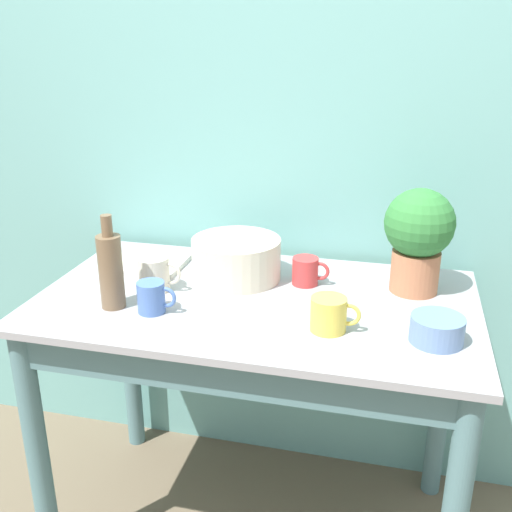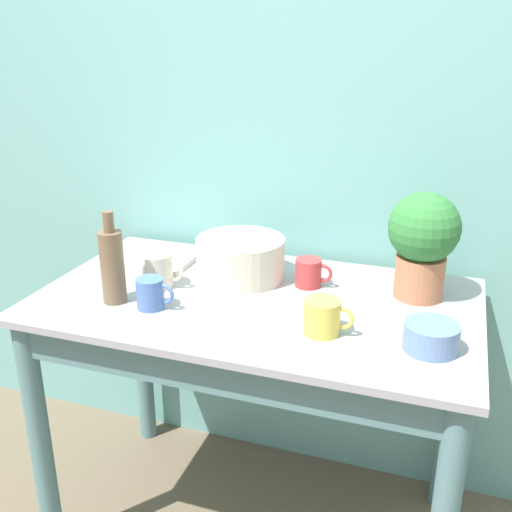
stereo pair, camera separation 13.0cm
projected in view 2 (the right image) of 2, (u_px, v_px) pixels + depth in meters
The scene contains 11 objects.
wall_back at pixel (298, 122), 1.82m from camera, with size 6.00×0.05×2.40m.
counter_table at pixel (253, 354), 1.65m from camera, with size 1.18×0.68×0.78m.
potted_plant at pixel (423, 239), 1.57m from camera, with size 0.19×0.19×0.29m.
bowl_wash_large at pixel (241, 258), 1.73m from camera, with size 0.26×0.26×0.12m.
bottle_tall at pixel (112, 265), 1.56m from camera, with size 0.06×0.06×0.25m.
mug_red at pixel (309, 273), 1.68m from camera, with size 0.11×0.07×0.08m.
mug_yellow at pixel (323, 317), 1.41m from camera, with size 0.12×0.09×0.08m.
mug_blue at pixel (151, 293), 1.54m from camera, with size 0.10×0.07×0.08m.
mug_cream at pixel (158, 270), 1.67m from camera, with size 0.12×0.09×0.10m.
bowl_small_blue at pixel (431, 337), 1.34m from camera, with size 0.12×0.12×0.06m.
tray_board at pixel (160, 258), 1.88m from camera, with size 0.22×0.22×0.02m.
Camera 2 is at (0.48, -1.06, 1.46)m, focal length 42.00 mm.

